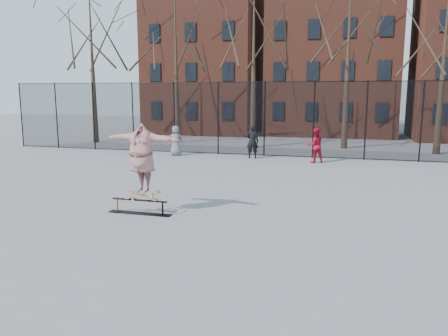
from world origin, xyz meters
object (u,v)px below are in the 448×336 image
(bystander_grey, at_px, (176,141))
(bystander_red, at_px, (315,145))
(skater, at_px, (142,162))
(skateboard, at_px, (143,198))
(bystander_black, at_px, (252,141))
(skate_rail, at_px, (140,208))

(bystander_grey, xyz_separation_m, bystander_red, (7.51, -0.47, 0.04))
(skater, bearing_deg, skateboard, 0.00)
(skateboard, height_order, bystander_grey, bystander_grey)
(skateboard, xyz_separation_m, bystander_black, (0.70, 11.34, 0.42))
(bystander_black, bearing_deg, bystander_red, 165.18)
(skate_rail, height_order, bystander_red, bystander_red)
(skate_rail, relative_size, skater, 0.81)
(bystander_grey, bearing_deg, bystander_black, 164.95)
(bystander_grey, distance_m, bystander_black, 4.25)
(skateboard, bearing_deg, bystander_red, 69.77)
(skateboard, bearing_deg, skate_rail, 180.00)
(skateboard, height_order, skater, skater)
(skate_rail, distance_m, bystander_red, 11.55)
(skate_rail, bearing_deg, skater, 0.00)
(skater, xyz_separation_m, bystander_black, (0.70, 11.34, -0.59))
(skate_rail, bearing_deg, skateboard, 0.00)
(bystander_red, bearing_deg, bystander_black, -34.25)
(bystander_black, bearing_deg, skate_rail, 80.82)
(skater, bearing_deg, bystander_grey, 111.76)
(bystander_grey, relative_size, bystander_black, 0.92)
(bystander_grey, relative_size, bystander_red, 0.96)
(bystander_grey, bearing_deg, bystander_red, 160.10)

